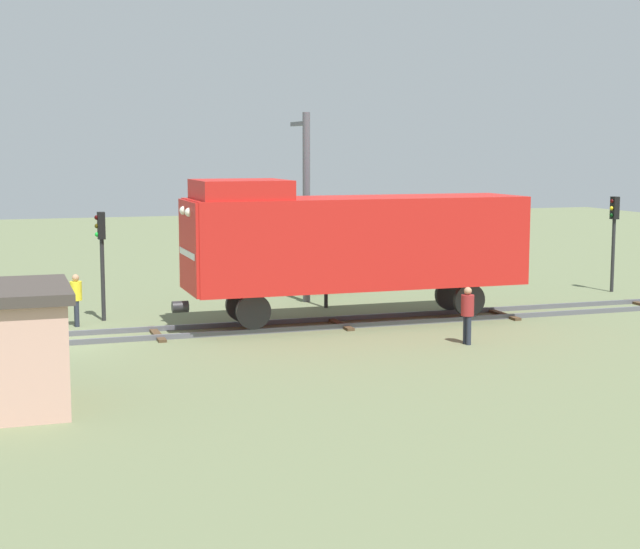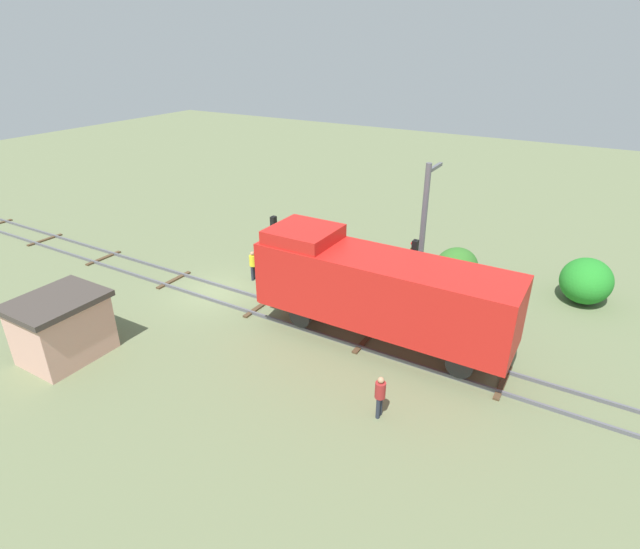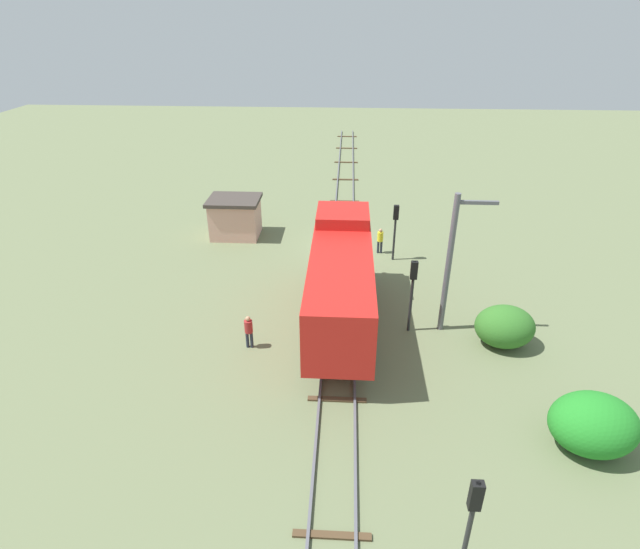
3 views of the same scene
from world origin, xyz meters
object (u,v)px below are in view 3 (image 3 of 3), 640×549
locomotive (341,276)px  catenary_mast (451,261)px  worker_by_signal (249,329)px  relay_hut (235,217)px  traffic_signal_near (395,222)px  traffic_signal_mid (413,283)px  worker_near_track (380,239)px  traffic_signal_far (472,514)px

locomotive → catenary_mast: bearing=179.4°
worker_by_signal → relay_hut: relay_hut is taller
traffic_signal_near → relay_hut: (10.70, -3.22, -1.16)m
traffic_signal_near → traffic_signal_mid: traffic_signal_mid is taller
locomotive → worker_near_track: (-2.40, -8.57, -1.78)m
locomotive → relay_hut: size_ratio=3.31×
traffic_signal_near → catenary_mast: 8.01m
catenary_mast → traffic_signal_mid: bearing=7.6°
traffic_signal_mid → worker_near_track: traffic_signal_mid is taller
traffic_signal_far → worker_by_signal: traffic_signal_far is taller
traffic_signal_far → worker_near_track: traffic_signal_far is taller
relay_hut → locomotive: bearing=124.6°
traffic_signal_near → relay_hut: traffic_signal_near is taller
traffic_signal_mid → catenary_mast: catenary_mast is taller
traffic_signal_far → relay_hut: (11.10, -23.34, -1.28)m
traffic_signal_far → traffic_signal_mid: bearing=-89.1°
traffic_signal_near → traffic_signal_far: traffic_signal_far is taller
worker_near_track → catenary_mast: (-2.67, 8.62, 2.77)m
worker_by_signal → traffic_signal_near: bearing=-59.3°
traffic_signal_far → catenary_mast: 12.56m
worker_near_track → catenary_mast: bearing=85.5°
worker_near_track → catenary_mast: catenary_mast is taller
locomotive → relay_hut: bearing=-55.4°
catenary_mast → relay_hut: (12.57, -10.91, -2.37)m
traffic_signal_near → worker_near_track: size_ratio=2.14×
locomotive → traffic_signal_near: size_ratio=3.19×
traffic_signal_near → catenary_mast: (-1.87, 7.70, 1.21)m
traffic_signal_far → worker_by_signal: size_ratio=2.25×
locomotive → worker_near_track: size_ratio=6.82×
worker_near_track → catenary_mast: size_ratio=0.24×
catenary_mast → worker_near_track: bearing=-72.8°
locomotive → relay_hut: (7.50, -10.86, -1.38)m
traffic_signal_near → traffic_signal_mid: size_ratio=0.96×
worker_near_track → traffic_signal_near: bearing=109.0°
traffic_signal_far → relay_hut: size_ratio=1.09×
traffic_signal_mid → catenary_mast: bearing=-172.4°
traffic_signal_near → locomotive: bearing=67.3°
traffic_signal_near → traffic_signal_far: 20.12m
traffic_signal_mid → worker_by_signal: bearing=13.6°
traffic_signal_mid → worker_by_signal: traffic_signal_mid is taller
relay_hut → traffic_signal_near: bearing=163.3°
traffic_signal_mid → worker_near_track: 9.06m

